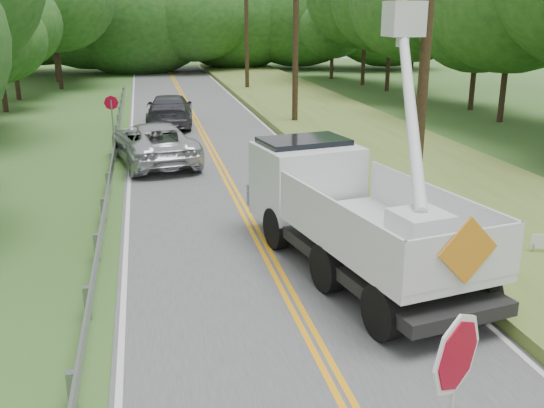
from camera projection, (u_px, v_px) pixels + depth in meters
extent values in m
cube|color=#4D4C4F|center=(227.00, 178.00, 22.20)|extent=(7.20, 96.00, 0.02)
cube|color=#FFA413|center=(224.00, 178.00, 22.17)|extent=(0.12, 96.00, 0.00)
cube|color=#FFA413|center=(229.00, 178.00, 22.21)|extent=(0.12, 96.00, 0.00)
cube|color=silver|center=(129.00, 183.00, 21.52)|extent=(0.12, 96.00, 0.00)
cube|color=silver|center=(319.00, 173.00, 22.87)|extent=(0.12, 96.00, 0.00)
cube|color=gray|center=(72.00, 393.00, 9.15)|extent=(0.12, 0.14, 0.70)
cube|color=gray|center=(87.00, 303.00, 11.96)|extent=(0.12, 0.14, 0.70)
cube|color=gray|center=(97.00, 248.00, 14.76)|extent=(0.12, 0.14, 0.70)
cube|color=gray|center=(103.00, 210.00, 17.56)|extent=(0.12, 0.14, 0.70)
cube|color=gray|center=(108.00, 183.00, 20.36)|extent=(0.12, 0.14, 0.70)
cube|color=gray|center=(112.00, 162.00, 23.16)|extent=(0.12, 0.14, 0.70)
cube|color=gray|center=(114.00, 146.00, 25.96)|extent=(0.12, 0.14, 0.70)
cube|color=gray|center=(117.00, 133.00, 28.76)|extent=(0.12, 0.14, 0.70)
cube|color=gray|center=(118.00, 122.00, 31.56)|extent=(0.12, 0.14, 0.70)
cube|color=gray|center=(120.00, 113.00, 34.37)|extent=(0.12, 0.14, 0.70)
cube|color=gray|center=(121.00, 105.00, 37.17)|extent=(0.12, 0.14, 0.70)
cube|color=gray|center=(122.00, 99.00, 39.97)|extent=(0.12, 0.14, 0.70)
cube|color=gray|center=(123.00, 93.00, 42.77)|extent=(0.12, 0.14, 0.70)
cube|color=gray|center=(113.00, 162.00, 22.17)|extent=(0.05, 48.00, 0.34)
cylinder|color=black|center=(426.00, 41.00, 17.01)|extent=(0.30, 0.30, 10.00)
cylinder|color=black|center=(296.00, 28.00, 31.02)|extent=(0.30, 0.30, 10.00)
cylinder|color=black|center=(246.00, 23.00, 45.02)|extent=(0.30, 0.30, 10.00)
cube|color=#4F702A|center=(410.00, 165.00, 23.54)|extent=(7.00, 96.00, 0.30)
cylinder|color=#332319|center=(3.00, 91.00, 36.59)|extent=(0.32, 0.32, 2.47)
cylinder|color=#332319|center=(17.00, 78.00, 41.52)|extent=(0.32, 0.32, 2.89)
ellipsoid|color=#194818|center=(10.00, 24.00, 40.46)|extent=(6.75, 6.75, 5.94)
cylinder|color=#332319|center=(59.00, 63.00, 47.31)|extent=(0.32, 0.32, 3.94)
cylinder|color=#332319|center=(56.00, 57.00, 52.15)|extent=(0.32, 0.32, 4.18)
cylinder|color=#332319|center=(503.00, 87.00, 33.04)|extent=(0.32, 0.32, 3.74)
cylinder|color=#332319|center=(473.00, 84.00, 37.27)|extent=(0.32, 0.32, 3.19)
ellipsoid|color=#194818|center=(479.00, 16.00, 36.10)|extent=(7.45, 7.45, 6.56)
cylinder|color=#332319|center=(411.00, 73.00, 41.08)|extent=(0.32, 0.32, 3.66)
ellipsoid|color=#194818|center=(415.00, 3.00, 39.74)|extent=(8.54, 8.54, 7.51)
cylinder|color=#332319|center=(388.00, 65.00, 46.11)|extent=(0.32, 0.32, 3.83)
ellipsoid|color=#194818|center=(392.00, 0.00, 44.70)|extent=(8.94, 8.94, 7.87)
cylinder|color=#332319|center=(363.00, 60.00, 49.69)|extent=(0.32, 0.32, 4.10)
cylinder|color=#332319|center=(332.00, 64.00, 54.63)|extent=(0.32, 0.32, 2.53)
ellipsoid|color=#194818|center=(333.00, 28.00, 53.71)|extent=(5.90, 5.90, 5.19)
ellipsoid|color=#194818|center=(38.00, 14.00, 58.59)|extent=(12.71, 9.53, 9.53)
ellipsoid|color=#194818|center=(89.00, 14.00, 58.72)|extent=(13.74, 10.31, 10.31)
ellipsoid|color=#194818|center=(136.00, 14.00, 59.32)|extent=(15.92, 11.94, 11.94)
ellipsoid|color=#194818|center=(194.00, 14.00, 58.76)|extent=(11.86, 8.89, 8.89)
ellipsoid|color=#194818|center=(236.00, 14.00, 62.83)|extent=(14.88, 11.16, 11.16)
ellipsoid|color=#194818|center=(299.00, 14.00, 63.33)|extent=(14.18, 10.63, 10.63)
ellipsoid|color=#194818|center=(338.00, 14.00, 63.26)|extent=(10.21, 7.66, 7.66)
ellipsoid|color=#194818|center=(388.00, 14.00, 62.30)|extent=(13.90, 10.43, 10.43)
cylinder|color=maroon|center=(457.00, 355.00, 5.45)|extent=(0.68, 0.47, 0.80)
cylinder|color=black|center=(383.00, 312.00, 11.19)|extent=(0.52, 1.09, 1.05)
cylinder|color=black|center=(478.00, 292.00, 12.00)|extent=(0.52, 1.09, 1.05)
cylinder|color=black|center=(327.00, 268.00, 13.12)|extent=(0.52, 1.09, 1.05)
cylinder|color=black|center=(413.00, 253.00, 13.92)|extent=(0.52, 1.09, 1.05)
cylinder|color=black|center=(277.00, 228.00, 15.53)|extent=(0.52, 1.09, 1.05)
cylinder|color=black|center=(352.00, 217.00, 16.33)|extent=(0.52, 1.09, 1.05)
cube|color=black|center=(363.00, 252.00, 13.79)|extent=(3.59, 7.32, 0.27)
cube|color=silver|center=(383.00, 240.00, 12.95)|extent=(3.43, 5.42, 0.24)
cube|color=silver|center=(332.00, 223.00, 12.33)|extent=(1.02, 4.96, 0.99)
cube|color=silver|center=(434.00, 209.00, 13.24)|extent=(1.02, 4.96, 0.99)
cube|color=silver|center=(464.00, 258.00, 10.59)|extent=(2.49, 0.54, 0.99)
cube|color=silver|center=(307.00, 182.00, 16.13)|extent=(2.81, 2.51, 1.97)
cube|color=black|center=(304.00, 154.00, 16.10)|extent=(2.42, 1.81, 0.82)
cube|color=silver|center=(419.00, 234.00, 11.72)|extent=(1.15, 1.15, 0.88)
cube|color=silver|center=(404.00, 19.00, 16.70)|extent=(0.93, 0.93, 0.93)
cube|color=orange|center=(468.00, 251.00, 10.47)|extent=(1.22, 0.27, 1.24)
imported|color=silver|center=(154.00, 143.00, 24.20)|extent=(3.68, 6.23, 1.63)
imported|color=#3D3F46|center=(170.00, 110.00, 32.09)|extent=(2.75, 5.83, 1.64)
cylinder|color=gray|center=(113.00, 131.00, 24.35)|extent=(0.06, 0.06, 2.48)
cylinder|color=maroon|center=(111.00, 103.00, 24.01)|extent=(0.56, 0.05, 0.56)
cube|color=white|center=(542.00, 241.00, 14.60)|extent=(0.50, 0.16, 0.36)
cylinder|color=gray|center=(533.00, 254.00, 14.65)|extent=(0.02, 0.02, 0.51)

